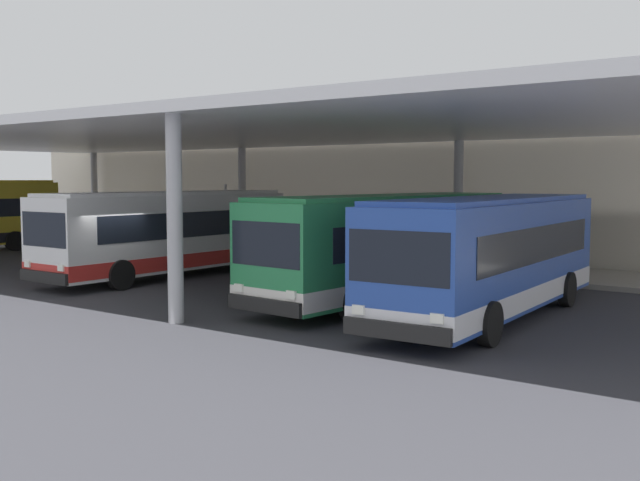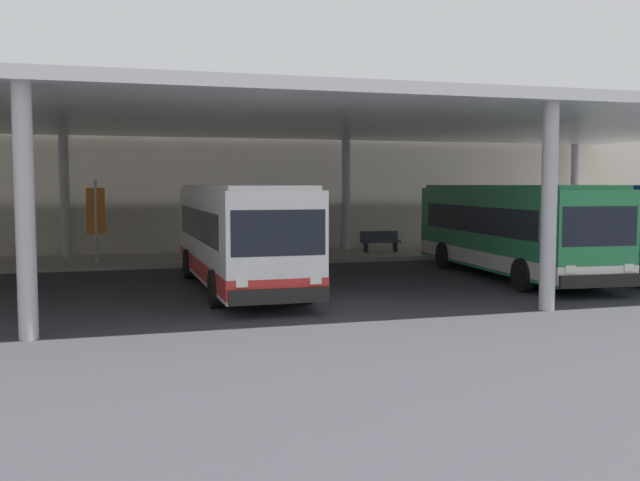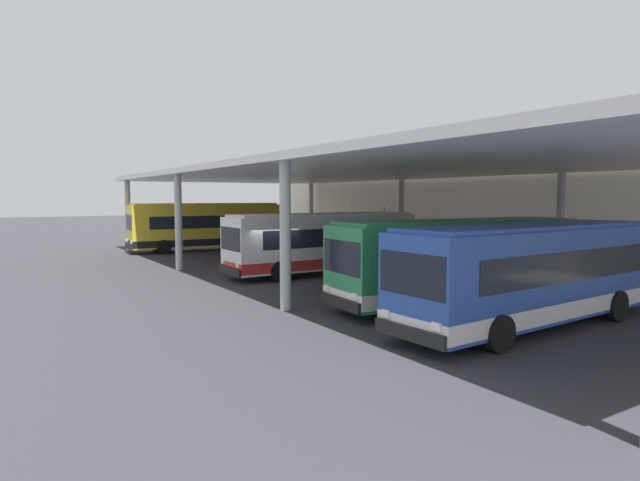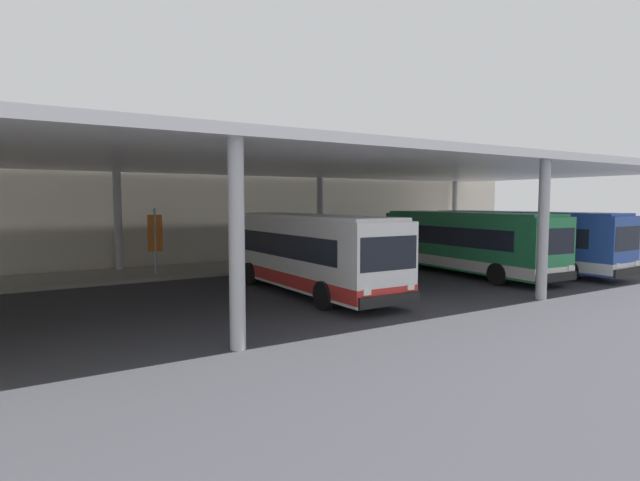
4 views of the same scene
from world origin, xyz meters
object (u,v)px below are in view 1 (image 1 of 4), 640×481
bench_waiting (462,254)px  trash_bin (397,250)px  bus_second_bay (169,232)px  banner_sign (226,213)px  bus_far_bay (490,255)px  bus_middle_bay (388,246)px

bench_waiting → trash_bin: bearing=-174.8°
trash_bin → bus_second_bay: bearing=-121.7°
banner_sign → bus_far_bay: bearing=-25.2°
bus_far_bay → trash_bin: bus_far_bay is taller
bus_second_bay → banner_sign: banner_sign is taller
bus_middle_bay → bus_far_bay: bearing=-11.6°
banner_sign → bench_waiting: bearing=4.1°
bus_middle_bay → bus_far_bay: (3.56, -0.73, 0.00)m
bus_second_bay → banner_sign: bearing=119.5°
bus_middle_bay → bus_second_bay: bearing=-179.4°
trash_bin → bench_waiting: bearing=5.2°
bus_second_bay → bus_far_bay: (12.99, -0.63, 0.00)m
bus_far_bay → trash_bin: bearing=132.5°
bench_waiting → trash_bin: size_ratio=1.84×
bus_middle_bay → trash_bin: (-4.43, 7.99, -0.98)m
bus_far_bay → trash_bin: (-7.99, 8.72, -0.98)m
bus_far_bay → bus_middle_bay: bearing=168.4°
bus_far_bay → banner_sign: size_ratio=3.33×
bus_second_bay → bus_far_bay: size_ratio=0.99×
bus_second_bay → trash_bin: size_ratio=10.75×
bus_far_bay → bench_waiting: bearing=119.6°
bus_far_bay → trash_bin: size_ratio=10.86×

